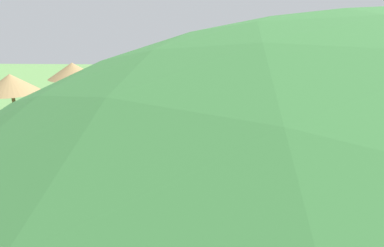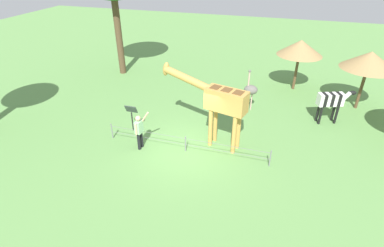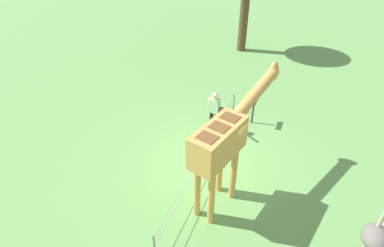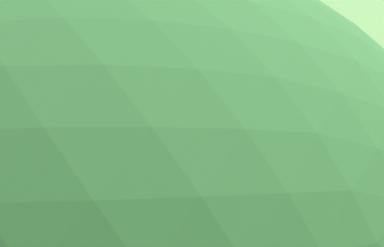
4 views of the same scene
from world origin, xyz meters
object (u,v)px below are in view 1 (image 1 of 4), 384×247
object	(u,v)px
shade_hut_aside	(11,84)
info_sign	(138,196)
giraffe	(156,112)
shade_hut_far	(140,64)
ostrich	(72,128)
shade_hut_near	(73,71)
zebra	(104,104)
visitor	(185,182)

from	to	relation	value
shade_hut_aside	info_sign	world-z (taller)	shade_hut_aside
giraffe	shade_hut_far	world-z (taller)	giraffe
shade_hut_aside	info_sign	distance (m)	10.41
shade_hut_aside	info_sign	bearing A→B (deg)	45.43
giraffe	info_sign	bearing A→B (deg)	0.51
ostrich	shade_hut_near	xyz separation A→B (m)	(-5.53, -1.97, 1.49)
ostrich	shade_hut_aside	distance (m)	4.49
shade_hut_far	info_sign	xyz separation A→B (m)	(12.67, 2.29, -1.84)
zebra	info_sign	xyz separation A→B (m)	(8.87, 3.54, -0.21)
shade_hut_near	shade_hut_far	size ratio (longest dim) A/B	0.96
giraffe	zebra	bearing A→B (deg)	-144.04
zebra	shade_hut_far	size ratio (longest dim) A/B	0.55
zebra	info_sign	size ratio (longest dim) A/B	1.36
ostrich	giraffe	bearing A→B (deg)	75.53
giraffe	shade_hut_far	bearing A→B (deg)	-165.39
visitor	shade_hut_aside	distance (m)	10.70
zebra	info_sign	bearing A→B (deg)	21.77
shade_hut_far	visitor	bearing A→B (deg)	16.69
visitor	shade_hut_far	xyz separation A→B (m)	(-11.69, -3.51, 1.89)
ostrich	shade_hut_near	world-z (taller)	shade_hut_near
shade_hut_near	zebra	bearing A→B (deg)	52.38
ostrich	info_sign	world-z (taller)	ostrich
shade_hut_far	zebra	bearing A→B (deg)	-18.31
zebra	shade_hut_near	size ratio (longest dim) A/B	0.57
giraffe	zebra	distance (m)	6.06
giraffe	info_sign	size ratio (longest dim) A/B	3.02
giraffe	visitor	bearing A→B (deg)	22.32
shade_hut_aside	giraffe	bearing A→B (deg)	66.45
visitor	shade_hut_far	world-z (taller)	shade_hut_far
zebra	shade_hut_aside	bearing A→B (deg)	-66.32
visitor	shade_hut_aside	bearing A→B (deg)	-126.11
giraffe	shade_hut_aside	xyz separation A→B (m)	(-3.18, -7.29, 0.41)
visitor	zebra	size ratio (longest dim) A/B	0.98
info_sign	shade_hut_aside	bearing A→B (deg)	-134.57
zebra	shade_hut_near	world-z (taller)	shade_hut_near
giraffe	shade_hut_far	xyz separation A→B (m)	(-8.64, -2.25, 0.65)
giraffe	info_sign	distance (m)	4.21
visitor	zebra	world-z (taller)	visitor
shade_hut_far	shade_hut_aside	world-z (taller)	shade_hut_far
visitor	shade_hut_far	distance (m)	12.35
info_sign	ostrich	bearing A→B (deg)	-143.48
visitor	shade_hut_near	world-z (taller)	shade_hut_near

